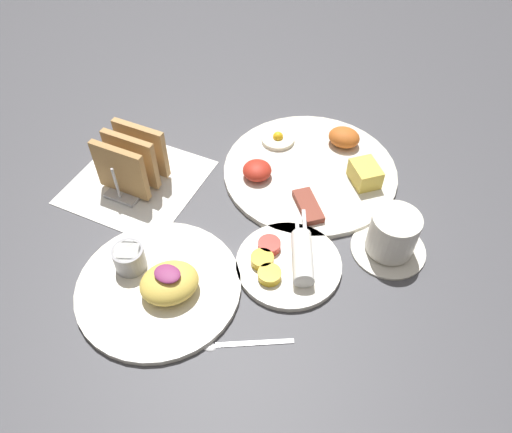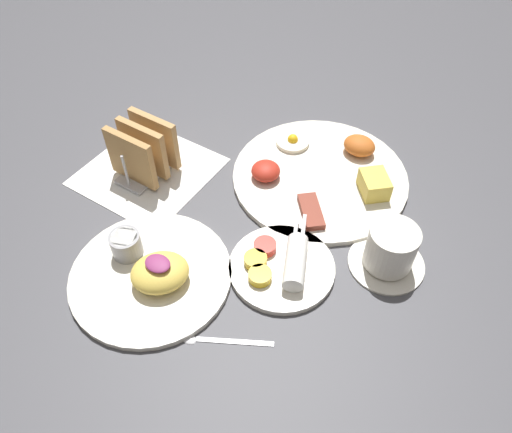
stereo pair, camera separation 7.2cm
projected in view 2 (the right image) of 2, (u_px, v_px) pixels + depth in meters
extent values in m
plane|color=#47474C|center=(219.00, 233.00, 0.83)|extent=(3.00, 3.00, 0.00)
cube|color=white|center=(148.00, 171.00, 0.92)|extent=(0.22, 0.22, 0.00)
cylinder|color=silver|center=(320.00, 177.00, 0.91)|extent=(0.32, 0.32, 0.01)
cube|color=#E5C64C|center=(374.00, 184.00, 0.86)|extent=(0.07, 0.07, 0.04)
ellipsoid|color=#C66023|center=(359.00, 146.00, 0.93)|extent=(0.06, 0.05, 0.03)
cylinder|color=#F4EACC|center=(293.00, 142.00, 0.96)|extent=(0.06, 0.06, 0.01)
sphere|color=yellow|center=(293.00, 139.00, 0.96)|extent=(0.02, 0.02, 0.02)
ellipsoid|color=red|center=(266.00, 171.00, 0.89)|extent=(0.05, 0.05, 0.03)
cube|color=brown|center=(311.00, 211.00, 0.84)|extent=(0.07, 0.08, 0.01)
cylinder|color=silver|center=(282.00, 268.00, 0.78)|extent=(0.17, 0.17, 0.01)
cylinder|color=red|center=(265.00, 247.00, 0.79)|extent=(0.04, 0.04, 0.01)
cylinder|color=gold|center=(255.00, 260.00, 0.77)|extent=(0.04, 0.04, 0.01)
cylinder|color=gold|center=(260.00, 276.00, 0.75)|extent=(0.04, 0.04, 0.01)
cylinder|color=white|center=(296.00, 261.00, 0.76)|extent=(0.07, 0.10, 0.03)
cube|color=silver|center=(296.00, 226.00, 0.80)|extent=(0.03, 0.05, 0.00)
cube|color=silver|center=(304.00, 227.00, 0.80)|extent=(0.03, 0.05, 0.00)
cylinder|color=silver|center=(151.00, 275.00, 0.77)|extent=(0.25, 0.25, 0.01)
ellipsoid|color=#EAC651|center=(160.00, 273.00, 0.74)|extent=(0.11, 0.11, 0.04)
ellipsoid|color=#8C3366|center=(158.00, 263.00, 0.72)|extent=(0.04, 0.03, 0.01)
cylinder|color=#99999E|center=(126.00, 245.00, 0.77)|extent=(0.05, 0.05, 0.04)
cylinder|color=white|center=(124.00, 238.00, 0.76)|extent=(0.04, 0.04, 0.01)
cube|color=#B7B7BC|center=(148.00, 169.00, 0.92)|extent=(0.06, 0.12, 0.01)
cube|color=tan|center=(131.00, 159.00, 0.87)|extent=(0.10, 0.01, 0.10)
cube|color=tan|center=(143.00, 148.00, 0.88)|extent=(0.10, 0.01, 0.10)
cube|color=tan|center=(155.00, 139.00, 0.90)|extent=(0.10, 0.01, 0.10)
cylinder|color=#B7B7BC|center=(124.00, 172.00, 0.86)|extent=(0.01, 0.01, 0.07)
cylinder|color=#B7B7BC|center=(164.00, 138.00, 0.92)|extent=(0.01, 0.01, 0.07)
cylinder|color=silver|center=(386.00, 263.00, 0.78)|extent=(0.12, 0.12, 0.01)
cylinder|color=silver|center=(391.00, 247.00, 0.75)|extent=(0.08, 0.08, 0.07)
cylinder|color=#381E0F|center=(395.00, 235.00, 0.73)|extent=(0.06, 0.06, 0.01)
cube|color=silver|center=(235.00, 341.00, 0.70)|extent=(0.10, 0.06, 0.00)
ellipsoid|color=silver|center=(188.00, 337.00, 0.70)|extent=(0.02, 0.02, 0.01)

